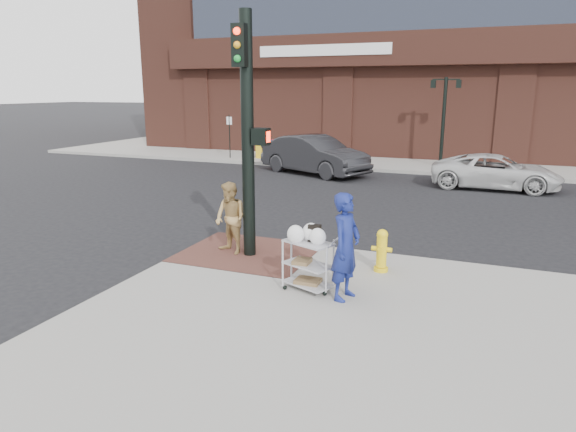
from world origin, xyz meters
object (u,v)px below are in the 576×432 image
at_px(woman_blue, 346,247).
at_px(pedestrian_tan, 230,218).
at_px(traffic_signal_pole, 248,130).
at_px(utility_cart, 308,260).
at_px(minivan_white, 496,172).
at_px(sedan_dark, 314,155).
at_px(lamp_post, 444,112).
at_px(fire_hydrant, 382,250).

xyz_separation_m(woman_blue, pedestrian_tan, (-2.98, 1.50, -0.14)).
xyz_separation_m(traffic_signal_pole, woman_blue, (2.52, -1.51, -1.76)).
distance_m(woman_blue, utility_cart, 0.82).
bearing_deg(minivan_white, sedan_dark, 85.80).
height_order(pedestrian_tan, sedan_dark, pedestrian_tan).
bearing_deg(pedestrian_tan, woman_blue, -2.99).
distance_m(lamp_post, woman_blue, 16.81).
distance_m(sedan_dark, fire_hydrant, 12.80).
xyz_separation_m(woman_blue, minivan_white, (2.35, 12.47, -0.43)).
bearing_deg(pedestrian_tan, utility_cart, -7.10).
relative_size(traffic_signal_pole, sedan_dark, 0.98).
distance_m(traffic_signal_pole, sedan_dark, 12.11).
bearing_deg(minivan_white, traffic_signal_pole, 157.40).
bearing_deg(lamp_post, utility_cart, -92.33).
bearing_deg(sedan_dark, lamp_post, -30.18).
height_order(utility_cart, fire_hydrant, utility_cart).
relative_size(sedan_dark, fire_hydrant, 6.01).
distance_m(traffic_signal_pole, minivan_white, 12.19).
bearing_deg(pedestrian_tan, minivan_white, 87.88).
bearing_deg(traffic_signal_pole, pedestrian_tan, -179.02).
relative_size(traffic_signal_pole, pedestrian_tan, 3.20).
relative_size(lamp_post, fire_hydrant, 4.70).
xyz_separation_m(minivan_white, fire_hydrant, (-2.05, -10.90, -0.05)).
height_order(traffic_signal_pole, utility_cart, traffic_signal_pole).
xyz_separation_m(woman_blue, sedan_dark, (-5.05, 13.19, -0.23)).
height_order(woman_blue, sedan_dark, woman_blue).
relative_size(traffic_signal_pole, woman_blue, 2.72).
distance_m(pedestrian_tan, sedan_dark, 11.87).
relative_size(pedestrian_tan, utility_cart, 1.31).
bearing_deg(minivan_white, lamp_post, 30.68).
xyz_separation_m(pedestrian_tan, minivan_white, (5.33, 10.96, -0.29)).
height_order(sedan_dark, fire_hydrant, sedan_dark).
relative_size(lamp_post, woman_blue, 2.17).
bearing_deg(lamp_post, minivan_white, -60.70).
relative_size(woman_blue, fire_hydrant, 2.16).
xyz_separation_m(lamp_post, fire_hydrant, (0.35, -15.17, -2.03)).
bearing_deg(minivan_white, pedestrian_tan, 155.46).
relative_size(woman_blue, utility_cart, 1.54).
bearing_deg(woman_blue, minivan_white, 1.44).
relative_size(woman_blue, sedan_dark, 0.36).
bearing_deg(utility_cart, minivan_white, 76.00).
xyz_separation_m(lamp_post, utility_cart, (-0.67, -16.59, -1.93)).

